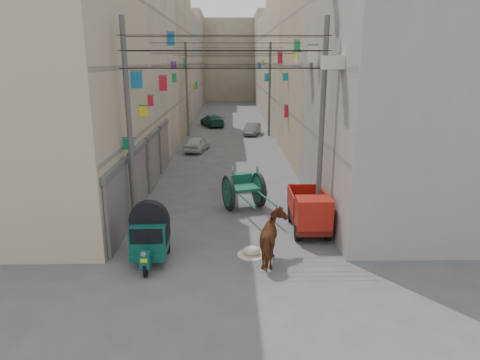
{
  "coord_description": "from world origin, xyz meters",
  "views": [
    {
      "loc": [
        0.17,
        -9.93,
        6.45
      ],
      "look_at": [
        0.54,
        6.5,
        1.86
      ],
      "focal_mm": 32.0,
      "sensor_mm": 36.0,
      "label": 1
    }
  ],
  "objects_px": {
    "feed_sack": "(251,251)",
    "distant_car_green": "(212,120)",
    "distant_car_grey": "(252,129)",
    "auto_rickshaw": "(150,234)",
    "tonga_cart": "(244,191)",
    "second_cart": "(245,177)",
    "mini_truck": "(310,214)",
    "distant_car_white": "(197,144)",
    "horse": "(274,238)"
  },
  "relations": [
    {
      "from": "second_cart",
      "to": "tonga_cart",
      "type": "bearing_deg",
      "value": -93.65
    },
    {
      "from": "tonga_cart",
      "to": "distant_car_grey",
      "type": "height_order",
      "value": "tonga_cart"
    },
    {
      "from": "feed_sack",
      "to": "horse",
      "type": "bearing_deg",
      "value": -39.03
    },
    {
      "from": "horse",
      "to": "distant_car_green",
      "type": "distance_m",
      "value": 30.94
    },
    {
      "from": "distant_car_grey",
      "to": "tonga_cart",
      "type": "bearing_deg",
      "value": -80.44
    },
    {
      "from": "feed_sack",
      "to": "distant_car_white",
      "type": "xyz_separation_m",
      "value": [
        -3.17,
        17.64,
        0.39
      ]
    },
    {
      "from": "distant_car_green",
      "to": "distant_car_white",
      "type": "bearing_deg",
      "value": 69.02
    },
    {
      "from": "tonga_cart",
      "to": "mini_truck",
      "type": "distance_m",
      "value": 3.95
    },
    {
      "from": "distant_car_grey",
      "to": "auto_rickshaw",
      "type": "bearing_deg",
      "value": -86.92
    },
    {
      "from": "mini_truck",
      "to": "distant_car_white",
      "type": "xyz_separation_m",
      "value": [
        -5.5,
        15.83,
        -0.25
      ]
    },
    {
      "from": "second_cart",
      "to": "distant_car_green",
      "type": "bearing_deg",
      "value": 96.1
    },
    {
      "from": "auto_rickshaw",
      "to": "feed_sack",
      "type": "bearing_deg",
      "value": 4.09
    },
    {
      "from": "horse",
      "to": "distant_car_green",
      "type": "height_order",
      "value": "horse"
    },
    {
      "from": "feed_sack",
      "to": "tonga_cart",
      "type": "bearing_deg",
      "value": 91.35
    },
    {
      "from": "feed_sack",
      "to": "distant_car_green",
      "type": "distance_m",
      "value": 30.31
    },
    {
      "from": "auto_rickshaw",
      "to": "distant_car_green",
      "type": "bearing_deg",
      "value": 86.98
    },
    {
      "from": "horse",
      "to": "feed_sack",
      "type": "bearing_deg",
      "value": -31.9
    },
    {
      "from": "tonga_cart",
      "to": "mini_truck",
      "type": "height_order",
      "value": "mini_truck"
    },
    {
      "from": "distant_car_white",
      "to": "auto_rickshaw",
      "type": "bearing_deg",
      "value": 102.51
    },
    {
      "from": "auto_rickshaw",
      "to": "distant_car_white",
      "type": "bearing_deg",
      "value": 87.83
    },
    {
      "from": "horse",
      "to": "distant_car_grey",
      "type": "relative_size",
      "value": 0.62
    },
    {
      "from": "mini_truck",
      "to": "distant_car_grey",
      "type": "bearing_deg",
      "value": 93.1
    },
    {
      "from": "auto_rickshaw",
      "to": "distant_car_grey",
      "type": "bearing_deg",
      "value": 78.09
    },
    {
      "from": "auto_rickshaw",
      "to": "horse",
      "type": "xyz_separation_m",
      "value": [
        4.08,
        -0.24,
        -0.09
      ]
    },
    {
      "from": "distant_car_green",
      "to": "auto_rickshaw",
      "type": "bearing_deg",
      "value": 70.24
    },
    {
      "from": "second_cart",
      "to": "distant_car_grey",
      "type": "relative_size",
      "value": 0.43
    },
    {
      "from": "feed_sack",
      "to": "second_cart",
      "type": "bearing_deg",
      "value": 89.67
    },
    {
      "from": "second_cart",
      "to": "distant_car_green",
      "type": "xyz_separation_m",
      "value": [
        -2.61,
        22.27,
        -0.05
      ]
    },
    {
      "from": "distant_car_grey",
      "to": "second_cart",
      "type": "bearing_deg",
      "value": -80.6
    },
    {
      "from": "tonga_cart",
      "to": "second_cart",
      "type": "distance_m",
      "value": 3.02
    },
    {
      "from": "distant_car_white",
      "to": "distant_car_green",
      "type": "xyz_separation_m",
      "value": [
        0.6,
        12.55,
        0.05
      ]
    },
    {
      "from": "auto_rickshaw",
      "to": "tonga_cart",
      "type": "bearing_deg",
      "value": 56.61
    },
    {
      "from": "tonga_cart",
      "to": "horse",
      "type": "relative_size",
      "value": 1.84
    },
    {
      "from": "distant_car_grey",
      "to": "distant_car_green",
      "type": "height_order",
      "value": "distant_car_green"
    },
    {
      "from": "mini_truck",
      "to": "second_cart",
      "type": "bearing_deg",
      "value": 110.95
    },
    {
      "from": "horse",
      "to": "distant_car_grey",
      "type": "xyz_separation_m",
      "value": [
        0.56,
        25.47,
        -0.31
      ]
    },
    {
      "from": "auto_rickshaw",
      "to": "horse",
      "type": "relative_size",
      "value": 1.13
    },
    {
      "from": "mini_truck",
      "to": "horse",
      "type": "bearing_deg",
      "value": -123.96
    },
    {
      "from": "auto_rickshaw",
      "to": "distant_car_green",
      "type": "distance_m",
      "value": 30.54
    },
    {
      "from": "distant_car_grey",
      "to": "distant_car_green",
      "type": "xyz_separation_m",
      "value": [
        -3.83,
        5.3,
        0.07
      ]
    },
    {
      "from": "distant_car_green",
      "to": "feed_sack",
      "type": "bearing_deg",
      "value": 76.62
    },
    {
      "from": "feed_sack",
      "to": "distant_car_green",
      "type": "relative_size",
      "value": 0.15
    },
    {
      "from": "tonga_cart",
      "to": "feed_sack",
      "type": "bearing_deg",
      "value": -106.17
    },
    {
      "from": "mini_truck",
      "to": "tonga_cart",
      "type": "bearing_deg",
      "value": 128.7
    },
    {
      "from": "horse",
      "to": "distant_car_white",
      "type": "height_order",
      "value": "horse"
    },
    {
      "from": "auto_rickshaw",
      "to": "distant_car_grey",
      "type": "height_order",
      "value": "auto_rickshaw"
    },
    {
      "from": "tonga_cart",
      "to": "horse",
      "type": "bearing_deg",
      "value": -99.04
    },
    {
      "from": "tonga_cart",
      "to": "distant_car_green",
      "type": "height_order",
      "value": "tonga_cart"
    },
    {
      "from": "auto_rickshaw",
      "to": "distant_car_white",
      "type": "distance_m",
      "value": 17.98
    },
    {
      "from": "distant_car_green",
      "to": "tonga_cart",
      "type": "bearing_deg",
      "value": 77.3
    }
  ]
}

